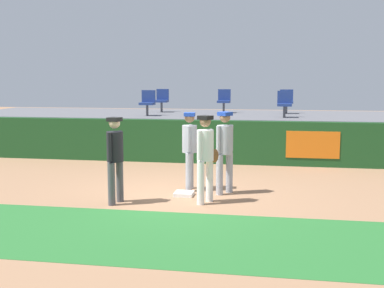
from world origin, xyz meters
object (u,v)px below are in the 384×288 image
(seat_back_right, at_px, (286,100))
(player_coach_visitor, at_px, (225,147))
(player_fielder_home, at_px, (206,153))
(player_runner_visitor, at_px, (190,145))
(player_umpire, at_px, (115,154))
(seat_back_left, at_px, (162,99))
(first_base, at_px, (184,194))
(seat_front_left, at_px, (148,101))
(seat_back_center, at_px, (224,100))
(seat_front_right, at_px, (284,103))

(seat_back_right, bearing_deg, player_coach_visitor, -101.43)
(player_fielder_home, bearing_deg, player_runner_visitor, -128.43)
(player_umpire, bearing_deg, player_fielder_home, 114.33)
(player_fielder_home, distance_m, player_coach_visitor, 0.93)
(player_umpire, height_order, seat_back_left, seat_back_left)
(first_base, bearing_deg, player_umpire, -144.31)
(first_base, bearing_deg, player_fielder_home, -44.89)
(player_runner_visitor, relative_size, player_coach_visitor, 0.98)
(player_runner_visitor, xyz_separation_m, seat_front_left, (-2.31, 5.03, 0.74))
(player_runner_visitor, relative_size, seat_front_left, 2.11)
(seat_back_right, xyz_separation_m, seat_back_center, (-2.21, -0.00, -0.00))
(first_base, relative_size, player_fielder_home, 0.22)
(player_runner_visitor, relative_size, player_umpire, 1.01)
(first_base, bearing_deg, seat_front_left, 112.28)
(player_coach_visitor, height_order, player_umpire, player_coach_visitor)
(seat_front_left, bearing_deg, player_fielder_home, -65.17)
(seat_back_right, bearing_deg, first_base, -107.06)
(first_base, xyz_separation_m, player_umpire, (-1.24, -0.89, 0.98))
(first_base, height_order, seat_back_center, seat_back_center)
(seat_back_right, bearing_deg, player_runner_visitor, -108.22)
(player_coach_visitor, xyz_separation_m, seat_back_right, (1.43, 7.05, 0.72))
(player_fielder_home, xyz_separation_m, player_runner_visitor, (-0.53, 1.11, -0.01))
(player_umpire, xyz_separation_m, seat_back_left, (-0.99, 8.28, 0.75))
(player_coach_visitor, bearing_deg, seat_back_left, -120.55)
(player_runner_visitor, distance_m, seat_front_right, 5.52)
(seat_back_right, bearing_deg, player_fielder_home, -102.21)
(player_runner_visitor, height_order, seat_back_left, seat_back_left)
(player_umpire, distance_m, seat_back_center, 8.42)
(player_umpire, relative_size, seat_front_right, 2.09)
(first_base, bearing_deg, seat_front_right, 68.72)
(first_base, relative_size, seat_front_left, 0.48)
(player_umpire, xyz_separation_m, seat_back_right, (3.51, 8.28, 0.75))
(player_umpire, height_order, seat_back_center, seat_back_center)
(seat_front_right, height_order, seat_front_left, same)
(player_umpire, relative_size, seat_front_left, 2.09)
(player_fielder_home, relative_size, seat_back_center, 2.13)
(player_runner_visitor, distance_m, player_coach_visitor, 0.85)
(first_base, relative_size, seat_front_right, 0.48)
(seat_back_left, xyz_separation_m, seat_front_left, (-0.06, -1.80, 0.00))
(seat_back_left, bearing_deg, player_coach_visitor, -66.47)
(seat_back_center, xyz_separation_m, seat_front_right, (2.12, -1.80, 0.00))
(player_runner_visitor, bearing_deg, seat_front_right, 152.49)
(seat_front_right, bearing_deg, seat_back_center, 139.64)
(player_runner_visitor, bearing_deg, player_coach_visitor, 70.23)
(player_coach_visitor, height_order, seat_front_left, seat_front_left)
(player_umpire, relative_size, seat_back_center, 2.09)
(first_base, xyz_separation_m, seat_back_center, (0.06, 7.39, 1.73))
(player_coach_visitor, relative_size, seat_back_center, 2.15)
(seat_front_left, bearing_deg, player_umpire, -80.84)
(seat_back_center, bearing_deg, seat_back_right, 0.00)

